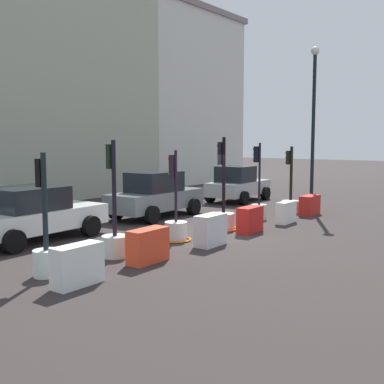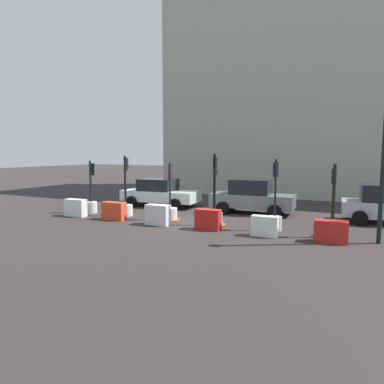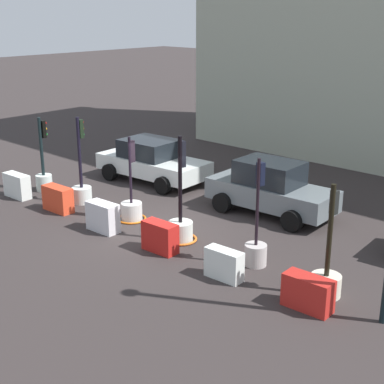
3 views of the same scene
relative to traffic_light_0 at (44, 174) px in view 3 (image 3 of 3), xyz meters
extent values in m
plane|color=#312A2A|center=(5.83, -0.09, -0.61)|extent=(120.00, 120.00, 0.00)
cylinder|color=silver|center=(0.00, -0.01, -0.32)|extent=(0.59, 0.59, 0.59)
cylinder|color=black|center=(0.00, -0.01, 1.04)|extent=(0.11, 0.11, 2.13)
cube|color=black|center=(0.01, 0.12, 1.66)|extent=(0.19, 0.17, 0.62)
sphere|color=red|center=(0.02, 0.21, 1.87)|extent=(0.11, 0.11, 0.11)
sphere|color=orange|center=(0.02, 0.21, 1.66)|extent=(0.11, 0.11, 0.11)
sphere|color=green|center=(0.02, 0.21, 1.46)|extent=(0.11, 0.11, 0.11)
cylinder|color=silver|center=(2.13, 0.09, -0.34)|extent=(0.68, 0.68, 0.55)
cylinder|color=black|center=(2.13, 0.09, 1.16)|extent=(0.11, 0.11, 2.43)
cube|color=black|center=(2.13, 0.21, 1.96)|extent=(0.15, 0.15, 0.62)
sphere|color=red|center=(2.12, 0.30, 2.16)|extent=(0.09, 0.09, 0.09)
sphere|color=orange|center=(2.12, 0.30, 1.96)|extent=(0.09, 0.09, 0.09)
sphere|color=green|center=(2.12, 0.30, 1.75)|extent=(0.09, 0.09, 0.09)
cylinder|color=silver|center=(4.64, 0.13, -0.33)|extent=(0.67, 0.67, 0.57)
cylinder|color=black|center=(4.64, 0.13, 1.02)|extent=(0.08, 0.08, 2.12)
cube|color=black|center=(4.62, 0.25, 1.60)|extent=(0.18, 0.18, 0.68)
sphere|color=red|center=(4.60, 0.34, 1.83)|extent=(0.10, 0.10, 0.10)
sphere|color=orange|center=(4.60, 0.34, 1.60)|extent=(0.10, 0.10, 0.10)
sphere|color=green|center=(4.60, 0.34, 1.38)|extent=(0.10, 0.10, 0.10)
torus|color=orange|center=(4.64, 0.13, -0.58)|extent=(0.92, 0.92, 0.06)
cylinder|color=silver|center=(6.93, -0.03, -0.33)|extent=(0.72, 0.72, 0.56)
cylinder|color=black|center=(6.93, -0.03, 1.21)|extent=(0.11, 0.11, 2.52)
cube|color=black|center=(6.91, 0.10, 1.94)|extent=(0.17, 0.16, 0.75)
sphere|color=red|center=(6.90, 0.18, 2.18)|extent=(0.09, 0.09, 0.09)
sphere|color=orange|center=(6.90, 0.18, 1.94)|extent=(0.09, 0.09, 0.09)
sphere|color=green|center=(6.90, 0.18, 1.69)|extent=(0.09, 0.09, 0.09)
torus|color=orange|center=(6.93, -0.03, -0.57)|extent=(0.97, 0.97, 0.07)
cylinder|color=#B6ADAA|center=(9.52, 0.10, -0.33)|extent=(0.59, 0.59, 0.57)
cylinder|color=black|center=(9.52, 0.10, 1.12)|extent=(0.08, 0.08, 2.32)
cube|color=black|center=(9.50, 0.22, 1.84)|extent=(0.21, 0.19, 0.59)
sphere|color=red|center=(9.48, 0.31, 2.04)|extent=(0.11, 0.11, 0.11)
sphere|color=orange|center=(9.48, 0.31, 1.84)|extent=(0.11, 0.11, 0.11)
sphere|color=green|center=(9.48, 0.31, 1.65)|extent=(0.11, 0.11, 0.11)
cylinder|color=beige|center=(11.72, -0.13, -0.36)|extent=(0.71, 0.71, 0.51)
cylinder|color=black|center=(11.72, -0.13, 1.01)|extent=(0.12, 0.12, 2.22)
cube|color=black|center=(11.69, 0.00, 1.66)|extent=(0.18, 0.16, 0.56)
sphere|color=red|center=(11.68, 0.08, 1.85)|extent=(0.10, 0.10, 0.10)
sphere|color=orange|center=(11.68, 0.08, 1.66)|extent=(0.10, 0.10, 0.10)
sphere|color=green|center=(11.68, 0.08, 1.48)|extent=(0.10, 0.10, 0.10)
cube|color=silver|center=(-0.02, -1.10, -0.18)|extent=(1.13, 0.46, 0.85)
cube|color=#E34224|center=(2.24, -0.96, -0.19)|extent=(1.15, 0.49, 0.83)
cube|color=silver|center=(4.71, -1.08, -0.17)|extent=(1.06, 0.52, 0.89)
cube|color=red|center=(7.06, -0.97, -0.19)|extent=(1.05, 0.49, 0.84)
cube|color=white|center=(9.42, -1.08, -0.22)|extent=(1.00, 0.41, 0.77)
cube|color=red|center=(11.74, -0.96, -0.22)|extent=(1.14, 0.52, 0.78)
cube|color=white|center=(2.07, 3.55, 0.02)|extent=(4.57, 2.14, 0.61)
cube|color=black|center=(1.90, 3.54, 0.66)|extent=(2.12, 1.76, 0.68)
cylinder|color=black|center=(0.75, 2.47, -0.29)|extent=(0.66, 0.32, 0.64)
cylinder|color=black|center=(0.63, 4.45, -0.29)|extent=(0.66, 0.32, 0.64)
cylinder|color=black|center=(3.51, 2.65, -0.29)|extent=(0.66, 0.32, 0.64)
cylinder|color=black|center=(3.39, 4.62, -0.29)|extent=(0.66, 0.32, 0.64)
cube|color=slate|center=(7.57, 3.56, 0.06)|extent=(4.28, 1.81, 0.69)
cube|color=black|center=(7.48, 3.55, 0.78)|extent=(2.07, 1.52, 0.75)
cylinder|color=black|center=(8.84, 4.48, -0.29)|extent=(0.66, 0.31, 0.65)
cylinder|color=black|center=(8.92, 2.75, -0.29)|extent=(0.66, 0.31, 0.65)
cylinder|color=black|center=(6.23, 4.37, -0.29)|extent=(0.66, 0.31, 0.65)
cylinder|color=black|center=(6.30, 2.63, -0.29)|extent=(0.66, 0.31, 0.65)
camera|label=1|loc=(-6.19, -8.81, 2.36)|focal=44.80mm
camera|label=2|loc=(12.62, -13.81, 2.52)|focal=32.56mm
camera|label=3|loc=(17.47, -11.03, 5.83)|focal=53.16mm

